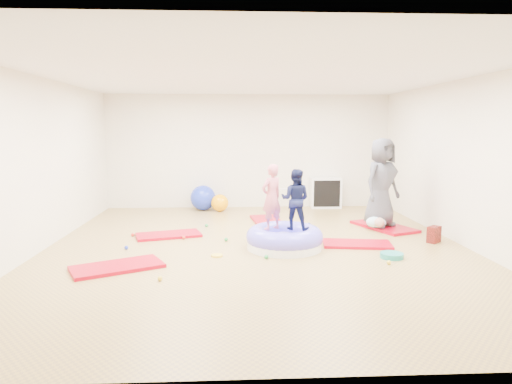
{
  "coord_description": "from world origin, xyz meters",
  "views": [
    {
      "loc": [
        -0.39,
        -7.38,
        1.98
      ],
      "look_at": [
        0.0,
        0.3,
        0.9
      ],
      "focal_mm": 32.0,
      "sensor_mm": 36.0,
      "label": 1
    }
  ],
  "objects": [
    {
      "name": "room",
      "position": [
        0.0,
        0.0,
        1.4
      ],
      "size": [
        7.01,
        8.01,
        2.81
      ],
      "color": "#A98C44",
      "rests_on": "ground"
    },
    {
      "name": "gym_mat_front_left",
      "position": [
        -2.04,
        -1.02,
        0.03
      ],
      "size": [
        1.39,
        1.12,
        0.05
      ],
      "primitive_type": "cube",
      "rotation": [
        0.0,
        0.0,
        0.48
      ],
      "color": "#B40407",
      "rests_on": "ground"
    },
    {
      "name": "gym_mat_mid_left",
      "position": [
        -1.59,
        0.91,
        0.02
      ],
      "size": [
        1.27,
        0.88,
        0.05
      ],
      "primitive_type": "cube",
      "rotation": [
        0.0,
        0.0,
        0.29
      ],
      "color": "#B40407",
      "rests_on": "ground"
    },
    {
      "name": "gym_mat_center_back",
      "position": [
        0.32,
        2.15,
        0.02
      ],
      "size": [
        0.69,
        1.18,
        0.05
      ],
      "primitive_type": "cube",
      "rotation": [
        0.0,
        0.0,
        1.69
      ],
      "color": "#B40407",
      "rests_on": "ground"
    },
    {
      "name": "gym_mat_right",
      "position": [
        1.71,
        0.08,
        0.02
      ],
      "size": [
        1.21,
        0.73,
        0.05
      ],
      "primitive_type": "cube",
      "rotation": [
        0.0,
        0.0,
        -0.14
      ],
      "color": "#B40407",
      "rests_on": "ground"
    },
    {
      "name": "gym_mat_rear_right",
      "position": [
        2.62,
        1.4,
        0.03
      ],
      "size": [
        1.13,
        1.5,
        0.06
      ],
      "primitive_type": "cube",
      "rotation": [
        0.0,
        0.0,
        1.96
      ],
      "color": "#B40407",
      "rests_on": "ground"
    },
    {
      "name": "inflatable_cushion",
      "position": [
        0.45,
        -0.05,
        0.16
      ],
      "size": [
        1.28,
        1.28,
        0.4
      ],
      "rotation": [
        0.0,
        0.0,
        -0.28
      ],
      "color": "white",
      "rests_on": "ground"
    },
    {
      "name": "child_pink",
      "position": [
        0.24,
        -0.02,
        0.91
      ],
      "size": [
        0.47,
        0.44,
        1.08
      ],
      "primitive_type": "imported",
      "rotation": [
        0.0,
        0.0,
        3.77
      ],
      "color": "#D36475",
      "rests_on": "inflatable_cushion"
    },
    {
      "name": "child_navy",
      "position": [
        0.63,
        -0.03,
        0.87
      ],
      "size": [
        0.59,
        0.52,
        1.0
      ],
      "primitive_type": "imported",
      "rotation": [
        0.0,
        0.0,
        2.79
      ],
      "color": "#0F1437",
      "rests_on": "inflatable_cushion"
    },
    {
      "name": "adult_caregiver",
      "position": [
        2.52,
        1.36,
        0.92
      ],
      "size": [
        1.01,
        0.93,
        1.73
      ],
      "primitive_type": "imported",
      "rotation": [
        0.0,
        0.0,
        0.59
      ],
      "color": "#42424C",
      "rests_on": "gym_mat_rear_right"
    },
    {
      "name": "infant",
      "position": [
        2.39,
        1.15,
        0.18
      ],
      "size": [
        0.4,
        0.41,
        0.24
      ],
      "color": "#B6E6F9",
      "rests_on": "gym_mat_rear_right"
    },
    {
      "name": "ball_pit_balls",
      "position": [
        -0.44,
        0.24,
        0.03
      ],
      "size": [
        4.19,
        3.32,
        0.07
      ],
      "color": "green",
      "rests_on": "ground"
    },
    {
      "name": "exercise_ball_blue",
      "position": [
        -1.12,
        3.59,
        0.3
      ],
      "size": [
        0.61,
        0.61,
        0.61
      ],
      "primitive_type": "sphere",
      "color": "#1D32C9",
      "rests_on": "ground"
    },
    {
      "name": "exercise_ball_orange",
      "position": [
        -0.71,
        3.4,
        0.21
      ],
      "size": [
        0.41,
        0.41,
        0.41
      ],
      "primitive_type": "sphere",
      "color": "#FFA300",
      "rests_on": "ground"
    },
    {
      "name": "infant_play_gym",
      "position": [
        0.85,
        3.26,
        0.38
      ],
      "size": [
        0.74,
        0.7,
        0.56
      ],
      "rotation": [
        0.0,
        0.0,
        -0.24
      ],
      "color": "silver",
      "rests_on": "ground"
    },
    {
      "name": "cube_shelf",
      "position": [
        1.92,
        3.79,
        0.38
      ],
      "size": [
        0.76,
        0.37,
        0.76
      ],
      "color": "silver",
      "rests_on": "ground"
    },
    {
      "name": "balance_disc",
      "position": [
        2.04,
        -0.69,
        0.04
      ],
      "size": [
        0.35,
        0.35,
        0.08
      ],
      "primitive_type": "cylinder",
      "color": "teal",
      "rests_on": "ground"
    },
    {
      "name": "backpack",
      "position": [
        3.1,
        0.21,
        0.14
      ],
      "size": [
        0.29,
        0.28,
        0.29
      ],
      "primitive_type": "cube",
      "rotation": [
        0.0,
        0.0,
        0.7
      ],
      "color": "maroon",
      "rests_on": "ground"
    },
    {
      "name": "yellow_toy",
      "position": [
        -0.65,
        -0.47,
        0.01
      ],
      "size": [
        0.18,
        0.18,
        0.03
      ],
      "primitive_type": "cylinder",
      "color": "yellow",
      "rests_on": "ground"
    }
  ]
}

